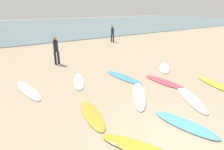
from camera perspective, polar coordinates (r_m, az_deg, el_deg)
The scene contains 15 objects.
ground_plane at distance 5.23m, azimuth 18.94°, elevation -21.46°, with size 120.00×120.00×0.00m, color tan.
ocean_water at distance 38.95m, azimuth -29.08°, elevation 13.05°, with size 120.00×40.00×0.08m, color slate.
surfboard_0 at distance 6.25m, azimuth -6.15°, elevation -12.32°, with size 0.53×1.99×0.07m, color gold.
surfboard_1 at distance 11.19m, azimuth 16.18°, elevation 2.12°, with size 0.59×2.01×0.07m, color white.
surfboard_2 at distance 9.34m, azimuth 3.66°, elevation -0.71°, with size 0.58×2.46×0.07m, color #4796D9.
surfboard_3 at distance 7.88m, azimuth 23.51°, elevation -6.69°, with size 0.57×2.40×0.07m, color white.
surfboard_4 at distance 9.75m, azimuth 29.56°, elevation -2.50°, with size 0.52×2.10×0.09m, color yellow.
surfboard_5 at distance 7.55m, azimuth 8.50°, elevation -6.22°, with size 0.51×2.56×0.08m, color #F5ECBE.
surfboard_6 at distance 9.11m, azimuth 16.05°, elevation -2.05°, with size 0.59×2.26×0.08m, color #DE495C.
surfboard_7 at distance 9.01m, azimuth -10.43°, elevation -1.85°, with size 0.51×2.23×0.07m, color silver.
surfboard_8 at distance 5.06m, azimuth 7.79°, elevation -21.43°, with size 0.50×1.99×0.09m, color gold.
surfboard_9 at distance 8.72m, azimuth -24.81°, elevation -4.30°, with size 0.51×2.57×0.06m, color white.
surfboard_10 at distance 6.20m, azimuth 21.91°, elevation -14.16°, with size 0.59×2.01×0.07m, color #519EDF.
beachgoer_near at distance 19.10m, azimuth 0.14°, elevation 12.95°, with size 0.39×0.39×1.62m.
beachgoer_mid at distance 11.85m, azimuth -17.19°, elevation 7.76°, with size 0.34×0.30×1.75m.
Camera 1 is at (-3.32, -2.18, 3.41)m, focal length 29.12 mm.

